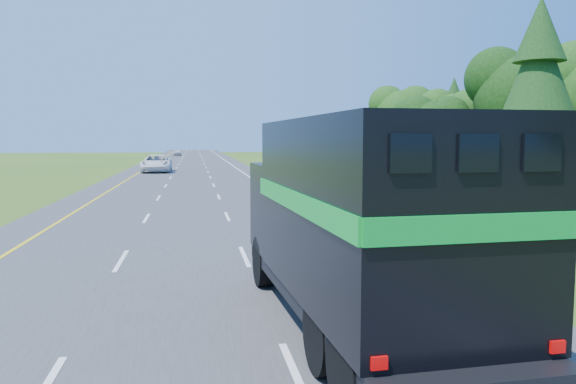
{
  "coord_description": "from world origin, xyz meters",
  "views": [
    {
      "loc": [
        0.35,
        -5.93,
        3.63
      ],
      "look_at": [
        4.23,
        17.21,
        1.41
      ],
      "focal_mm": 35.0,
      "sensor_mm": 36.0,
      "label": 1
    }
  ],
  "objects": [
    {
      "name": "horse_truck",
      "position": [
        3.34,
        3.94,
        2.14
      ],
      "size": [
        3.2,
        9.0,
        3.93
      ],
      "rotation": [
        0.0,
        0.0,
        0.05
      ],
      "color": "black",
      "rests_on": "road"
    },
    {
      "name": "delineator",
      "position": [
        9.28,
        14.35,
        0.58
      ],
      "size": [
        0.09,
        0.05,
        1.07
      ],
      "color": "#FA570D",
      "rests_on": "ground"
    },
    {
      "name": "road",
      "position": [
        0.0,
        50.0,
        0.02
      ],
      "size": [
        15.0,
        260.0,
        0.04
      ],
      "primitive_type": "cube",
      "color": "#38383A",
      "rests_on": "ground"
    },
    {
      "name": "tree_wall_right",
      "position": [
        26.0,
        30.0,
        6.0
      ],
      "size": [
        16.0,
        100.0,
        12.0
      ],
      "primitive_type": null,
      "color": "#14370F",
      "rests_on": "ground"
    },
    {
      "name": "lane_markings",
      "position": [
        0.0,
        50.0,
        0.04
      ],
      "size": [
        11.15,
        260.0,
        0.01
      ],
      "color": "yellow",
      "rests_on": "road"
    },
    {
      "name": "far_car",
      "position": [
        -3.18,
        116.62,
        0.74
      ],
      "size": [
        1.84,
        4.18,
        1.4
      ],
      "primitive_type": "imported",
      "rotation": [
        0.0,
        0.0,
        0.04
      ],
      "color": "#B9B9C1",
      "rests_on": "road"
    },
    {
      "name": "white_suv",
      "position": [
        -3.67,
        56.36,
        0.98
      ],
      "size": [
        3.17,
        6.81,
        1.89
      ],
      "primitive_type": "imported",
      "rotation": [
        0.0,
        0.0,
        0.01
      ],
      "color": "white",
      "rests_on": "road"
    }
  ]
}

